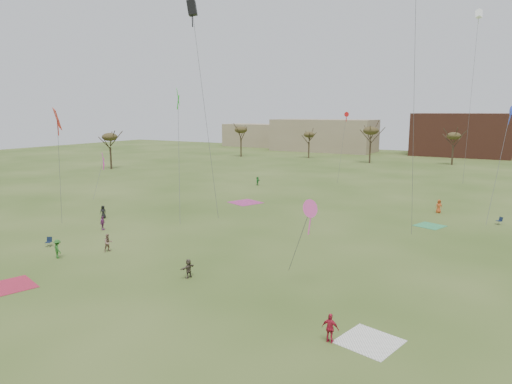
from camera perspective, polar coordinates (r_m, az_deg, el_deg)
The scene contains 20 objects.
ground at distance 32.65m, azimuth -10.94°, elevation -12.78°, with size 260.00×260.00×0.00m, color #314A17.
flyer_near_center at distance 43.35m, azimuth -23.52°, elevation -6.53°, with size 1.07×0.61×1.65m, color #276421.
spectator_fore_a at distance 26.45m, azimuth 9.26°, elevation -16.42°, with size 0.98×0.41×1.67m, color #B61F38.
spectator_fore_b at distance 43.75m, azimuth -17.97°, elevation -6.04°, with size 0.79×0.62×1.63m, color #8C6859.
spectator_fore_c at distance 35.69m, azimuth -8.43°, elevation -9.41°, with size 1.37×0.44×1.48m, color brown.
flyer_mid_a at distance 57.28m, azimuth -18.54°, elevation -2.37°, with size 0.76×0.49×1.55m, color black.
spectator_mid_d at distance 51.71m, azimuth -18.60°, elevation -3.70°, with size 0.88×0.37×1.51m, color #933D85.
flyer_far_a at distance 78.59m, azimuth 0.20°, elevation 1.38°, with size 1.35×0.43×1.46m, color #28792E.
flyer_far_b at distance 61.56m, azimuth 21.86°, elevation -1.66°, with size 0.83×0.54×1.69m, color #C55221.
blanket_red at distance 38.38m, azimuth -28.54°, elevation -10.33°, with size 3.34×3.34×0.03m, color #B2233E.
blanket_cream at distance 27.30m, azimuth 13.96°, elevation -17.67°, with size 3.03×3.03×0.03m, color white.
blanket_plum at distance 63.76m, azimuth -1.33°, elevation -1.32°, with size 3.81×3.81×0.03m, color #B2367C.
blanket_olive at distance 54.44m, azimuth 20.87°, elevation -3.97°, with size 2.77×2.77×0.03m, color #37995C.
camp_chair_left at distance 47.51m, azimuth -24.45°, elevation -5.89°, with size 0.70×0.72×0.87m.
camp_chair_right at distance 58.24m, azimuth 28.06°, elevation -3.36°, with size 0.74×0.74×0.87m.
kites_aloft at distance 58.01m, azimuth 9.57°, elevation 18.13°, with size 69.83×56.84×27.76m.
tree_line at distance 104.29m, azimuth 17.61°, elevation 6.57°, with size 117.44×49.32×8.91m.
building_tan at distance 148.28m, azimuth 8.45°, elevation 7.01°, with size 32.00×14.00×10.00m, color #937F60.
building_brick at distance 143.41m, azimuth 24.33°, elevation 6.54°, with size 26.00×16.00×12.00m, color brown.
building_tan_west at distance 167.88m, azimuth -0.26°, elevation 7.12°, with size 20.00×12.00×8.00m, color #937F60.
Camera 1 is at (20.09, -22.46, 12.57)m, focal length 32.05 mm.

